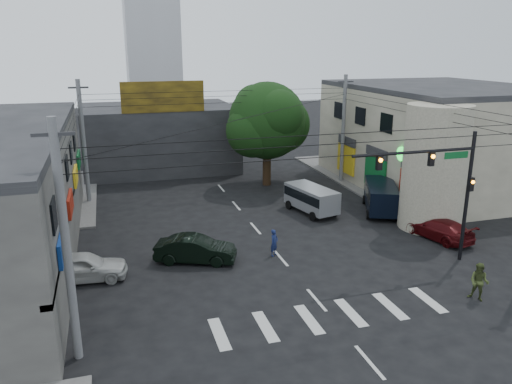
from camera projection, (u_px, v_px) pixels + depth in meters
name	position (u px, v px, depth m)	size (l,w,h in m)	color
ground	(294.00, 273.00, 26.12)	(160.00, 160.00, 0.00)	black
sidewalk_far_right	(403.00, 170.00, 47.61)	(16.00, 16.00, 0.15)	#514F4C
building_right	(440.00, 138.00, 41.91)	(14.00, 18.00, 8.00)	gray
corner_column	(434.00, 168.00, 31.70)	(4.00, 4.00, 8.00)	gray
building_far	(159.00, 137.00, 48.07)	(14.00, 10.00, 6.00)	#232326
billboard	(163.00, 97.00, 42.36)	(7.00, 0.30, 2.60)	olive
street_tree	(267.00, 121.00, 41.31)	(6.40, 6.40, 8.70)	black
traffic_gantry	(443.00, 178.00, 26.00)	(7.10, 0.35, 7.20)	black
utility_pole_near_left	(66.00, 245.00, 17.79)	(0.32, 0.32, 9.20)	#59595B
utility_pole_far_left	(84.00, 143.00, 36.63)	(0.32, 0.32, 9.20)	#59595B
utility_pole_far_right	(343.00, 130.00, 42.43)	(0.32, 0.32, 9.20)	#59595B
dark_sedan	(196.00, 249.00, 27.33)	(4.67, 3.04, 1.46)	black
white_compact	(83.00, 267.00, 25.14)	(4.51, 2.16, 1.49)	#B7B6B2
maroon_sedan	(439.00, 229.00, 30.66)	(2.82, 4.78, 1.30)	#45090C
silver_minivan	(311.00, 200.00, 35.35)	(2.76, 4.66, 1.87)	gray
navy_van	(381.00, 198.00, 35.54)	(3.91, 5.50, 2.06)	black
traffic_officer	(274.00, 243.00, 28.13)	(0.67, 0.64, 1.55)	#151F4A
pedestrian_olive	(479.00, 282.00, 23.12)	(1.06, 1.13, 1.84)	#3C4821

